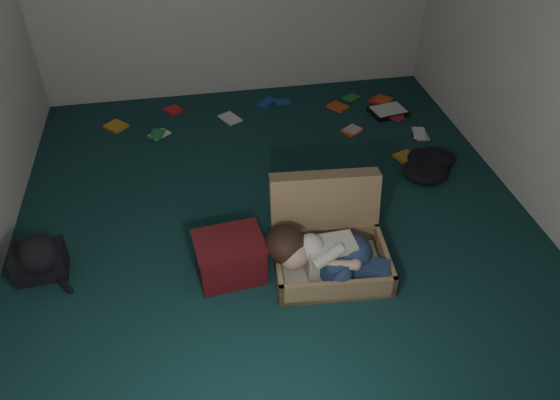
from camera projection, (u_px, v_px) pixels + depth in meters
name	position (u px, v px, depth m)	size (l,w,h in m)	color
floor	(277.00, 223.00, 4.25)	(4.50, 4.50, 0.00)	#123435
wall_front	(402.00, 375.00, 1.71)	(4.50, 4.50, 0.00)	silver
suitcase	(328.00, 239.00, 3.85)	(0.84, 0.82, 0.58)	#9B7D55
person	(326.00, 254.00, 3.67)	(0.84, 0.46, 0.36)	beige
maroon_bin	(230.00, 257.00, 3.73)	(0.50, 0.41, 0.32)	#541116
backpack	(39.00, 261.00, 3.75)	(0.43, 0.34, 0.26)	black
clothing_pile	(433.00, 162.00, 4.77)	(0.44, 0.36, 0.14)	black
paper_tray	(388.00, 111.00, 5.57)	(0.40, 0.33, 0.05)	black
book_scatter	(297.00, 117.00, 5.50)	(3.07, 1.46, 0.02)	orange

